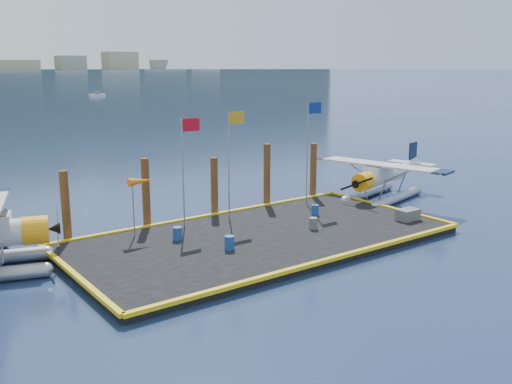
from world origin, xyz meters
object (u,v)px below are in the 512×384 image
flagpole_yellow (232,149)px  piling_3 (267,177)px  drum_3 (229,243)px  flagpole_blue (310,138)px  piling_2 (214,189)px  crate (408,215)px  flagpole_red (186,155)px  seaplane_d (381,179)px  drum_0 (177,233)px  drum_4 (315,210)px  piling_4 (313,172)px  piling_1 (146,195)px  drum_2 (313,223)px  windsock (141,182)px  piling_0 (66,209)px

flagpole_yellow → piling_3: bearing=22.8°
drum_3 → flagpole_yellow: (3.40, 4.81, 3.77)m
flagpole_blue → piling_2: size_ratio=1.71×
flagpole_blue → crate: bearing=-73.2°
flagpole_red → seaplane_d: bearing=-4.4°
seaplane_d → drum_0: (-16.29, -0.81, -0.81)m
drum_4 → piling_4: (3.45, 4.05, 1.29)m
drum_0 → drum_3: 3.16m
piling_4 → piling_1: bearing=180.0°
drum_2 → drum_3: size_ratio=0.92×
crate → piling_3: (-4.15, 8.07, 1.43)m
piling_3 → windsock: bearing=-170.5°
drum_0 → piling_3: size_ratio=0.16×
drum_4 → piling_1: size_ratio=0.15×
drum_4 → windsock: size_ratio=0.20×
drum_4 → flagpole_blue: 4.95m
flagpole_red → windsock: flagpole_red is taller
flagpole_blue → windsock: size_ratio=2.08×
seaplane_d → piling_3: size_ratio=2.32×
drum_2 → drum_4: bearing=45.9°
drum_2 → piling_1: bearing=138.6°
drum_3 → flagpole_yellow: 7.00m
drum_0 → piling_3: bearing=22.5°
flagpole_yellow → piling_1: size_ratio=1.48×
crate → flagpole_blue: 7.84m
crate → piling_4: bearing=91.1°
flagpole_red → piling_2: bearing=29.8°
drum_0 → drum_4: bearing=-3.3°
crate → piling_2: 11.53m
drum_4 → piling_4: piling_4 is taller
seaplane_d → windsock: 17.45m
flagpole_blue → piling_0: 15.51m
piling_3 → piling_1: bearing=180.0°
drum_2 → crate: (5.66, -1.90, 0.01)m
drum_4 → flagpole_yellow: (-4.35, 2.45, 3.80)m
flagpole_red → piling_2: size_ratio=1.58×
crate → piling_3: bearing=117.2°
flagpole_red → piling_2: (2.79, 1.60, -2.50)m
seaplane_d → flagpole_blue: 6.52m
flagpole_red → piling_0: (-6.21, 1.60, -2.40)m
piling_1 → flagpole_yellow: bearing=-18.8°
drum_4 → piling_3: 4.33m
windsock → piling_2: size_ratio=0.82×
windsock → piling_3: (9.53, 1.60, -1.08)m
piling_2 → piling_3: bearing=0.0°
piling_0 → piling_4: same height
crate → flagpole_yellow: size_ratio=0.21×
flagpole_blue → drum_0: bearing=-169.8°
piling_3 → flagpole_blue: bearing=-36.1°
drum_4 → piling_4: 5.47m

